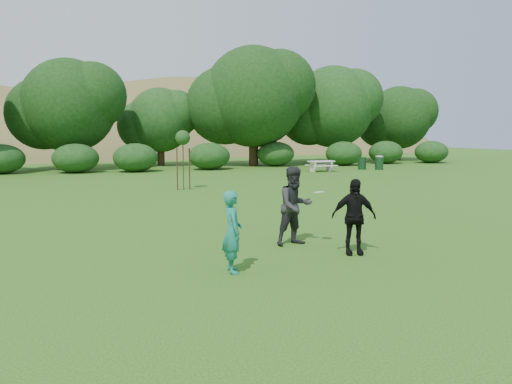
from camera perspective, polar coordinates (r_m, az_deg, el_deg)
ground at (r=11.55m, az=5.68°, el=-7.10°), size 120.00×120.00×0.00m
player_teal at (r=9.91m, az=-2.72°, el=-4.55°), size 0.47×0.65×1.64m
player_grey at (r=12.30m, az=4.48°, el=-1.60°), size 1.01×0.83×1.94m
player_black at (r=11.56m, az=11.10°, el=-2.78°), size 1.10×0.74×1.74m
trash_can_near at (r=37.70m, az=12.02°, el=3.22°), size 0.60×0.60×0.90m
frisbee at (r=12.20m, az=7.18°, el=-0.03°), size 0.27×0.27×0.08m
sapling at (r=24.07m, az=-8.36°, el=5.97°), size 0.70×0.70×2.85m
picnic_table at (r=35.16m, az=7.47°, el=3.17°), size 1.80×1.48×0.76m
trash_can_lidded at (r=37.69m, az=13.90°, el=3.31°), size 0.60×0.60×1.05m
hillside at (r=79.86m, az=-18.50°, el=-4.08°), size 150.00×72.00×52.00m
tree_row at (r=39.55m, az=-9.94°, el=9.85°), size 53.92×10.38×9.62m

